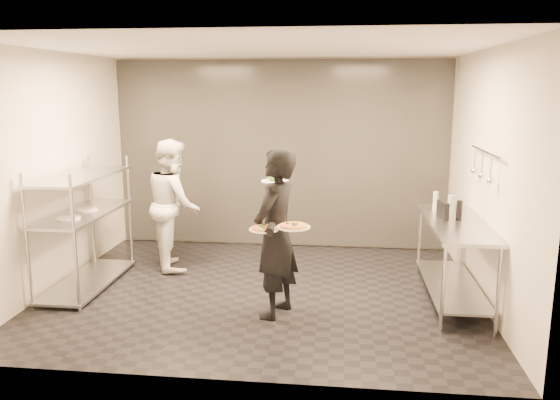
# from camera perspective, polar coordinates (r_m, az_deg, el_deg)

# --- Properties ---
(room_shell) EXTENTS (5.00, 4.00, 2.80)m
(room_shell) POSITION_cam_1_polar(r_m,az_deg,el_deg) (7.34, -0.67, 4.05)
(room_shell) COLOR black
(room_shell) RESTS_ON ground
(pass_rack) EXTENTS (0.60, 1.60, 1.50)m
(pass_rack) POSITION_cam_1_polar(r_m,az_deg,el_deg) (6.95, -19.81, -2.38)
(pass_rack) COLOR #B3B4BA
(pass_rack) RESTS_ON ground
(prep_counter) EXTENTS (0.60, 1.80, 0.92)m
(prep_counter) POSITION_cam_1_polar(r_m,az_deg,el_deg) (6.42, 17.73, -4.71)
(prep_counter) COLOR #B3B4BA
(prep_counter) RESTS_ON ground
(utensil_rail) EXTENTS (0.07, 1.20, 0.31)m
(utensil_rail) POSITION_cam_1_polar(r_m,az_deg,el_deg) (6.28, 20.47, 3.37)
(utensil_rail) COLOR #B3B4BA
(utensil_rail) RESTS_ON room_shell
(waiter) EXTENTS (0.62, 0.76, 1.78)m
(waiter) POSITION_cam_1_polar(r_m,az_deg,el_deg) (5.65, -0.45, -3.54)
(waiter) COLOR black
(waiter) RESTS_ON ground
(chef) EXTENTS (0.93, 1.03, 1.72)m
(chef) POSITION_cam_1_polar(r_m,az_deg,el_deg) (7.35, -11.05, -0.42)
(chef) COLOR silver
(chef) RESTS_ON ground
(pizza_plate_near) EXTENTS (0.29, 0.29, 0.05)m
(pizza_plate_near) POSITION_cam_1_polar(r_m,az_deg,el_deg) (5.42, -1.70, -2.98)
(pizza_plate_near) COLOR white
(pizza_plate_near) RESTS_ON waiter
(pizza_plate_far) EXTENTS (0.33, 0.33, 0.05)m
(pizza_plate_far) POSITION_cam_1_polar(r_m,az_deg,el_deg) (5.39, 1.42, -2.75)
(pizza_plate_far) COLOR white
(pizza_plate_far) RESTS_ON waiter
(salad_plate) EXTENTS (0.30, 0.30, 0.07)m
(salad_plate) POSITION_cam_1_polar(r_m,az_deg,el_deg) (5.85, -0.54, 2.16)
(salad_plate) COLOR white
(salad_plate) RESTS_ON waiter
(pos_monitor) EXTENTS (0.10, 0.27, 0.19)m
(pos_monitor) POSITION_cam_1_polar(r_m,az_deg,el_deg) (6.44, 16.65, -0.99)
(pos_monitor) COLOR black
(pos_monitor) RESTS_ON prep_counter
(bottle_green) EXTENTS (0.06, 0.06, 0.22)m
(bottle_green) POSITION_cam_1_polar(r_m,az_deg,el_deg) (6.86, 15.94, -0.06)
(bottle_green) COLOR #98A597
(bottle_green) RESTS_ON prep_counter
(bottle_clear) EXTENTS (0.07, 0.07, 0.23)m
(bottle_clear) POSITION_cam_1_polar(r_m,az_deg,el_deg) (6.66, 17.41, -0.47)
(bottle_clear) COLOR #98A597
(bottle_clear) RESTS_ON prep_counter
(bottle_dark) EXTENTS (0.07, 0.07, 0.22)m
(bottle_dark) POSITION_cam_1_polar(r_m,az_deg,el_deg) (6.40, 18.22, -1.03)
(bottle_dark) COLOR black
(bottle_dark) RESTS_ON prep_counter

